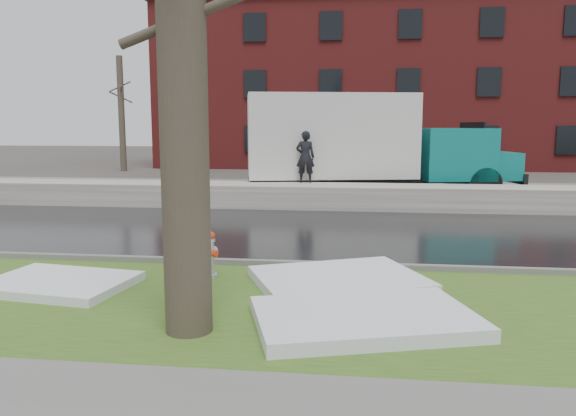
# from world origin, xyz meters

# --- Properties ---
(ground) EXTENTS (120.00, 120.00, 0.00)m
(ground) POSITION_xyz_m (0.00, 0.00, 0.00)
(ground) COLOR #47423D
(ground) RESTS_ON ground
(verge) EXTENTS (60.00, 4.50, 0.04)m
(verge) POSITION_xyz_m (0.00, -1.25, 0.02)
(verge) COLOR #2C4E1A
(verge) RESTS_ON ground
(road) EXTENTS (60.00, 7.00, 0.03)m
(road) POSITION_xyz_m (0.00, 4.50, 0.01)
(road) COLOR black
(road) RESTS_ON ground
(parking_lot) EXTENTS (60.00, 9.00, 0.03)m
(parking_lot) POSITION_xyz_m (0.00, 13.00, 0.01)
(parking_lot) COLOR slate
(parking_lot) RESTS_ON ground
(curb) EXTENTS (60.00, 0.15, 0.14)m
(curb) POSITION_xyz_m (0.00, 1.00, 0.07)
(curb) COLOR slate
(curb) RESTS_ON ground
(snowbank) EXTENTS (60.00, 1.60, 0.75)m
(snowbank) POSITION_xyz_m (0.00, 8.70, 0.38)
(snowbank) COLOR beige
(snowbank) RESTS_ON ground
(brick_building) EXTENTS (26.00, 12.00, 10.00)m
(brick_building) POSITION_xyz_m (2.00, 30.00, 5.00)
(brick_building) COLOR maroon
(brick_building) RESTS_ON ground
(bg_tree_left) EXTENTS (1.40, 1.62, 6.50)m
(bg_tree_left) POSITION_xyz_m (-12.00, 22.00, 3.33)
(bg_tree_left) COLOR brown
(bg_tree_left) RESTS_ON ground
(bg_tree_center) EXTENTS (1.40, 1.62, 6.50)m
(bg_tree_center) POSITION_xyz_m (-6.00, 26.00, 3.33)
(bg_tree_center) COLOR brown
(bg_tree_center) RESTS_ON ground
(fire_hydrant) EXTENTS (0.41, 0.40, 0.84)m
(fire_hydrant) POSITION_xyz_m (-1.08, 0.07, 0.49)
(fire_hydrant) COLOR #B1B2B9
(fire_hydrant) RESTS_ON verge
(tree) EXTENTS (1.53, 1.83, 7.37)m
(tree) POSITION_xyz_m (-0.65, -2.41, 3.75)
(tree) COLOR brown
(tree) RESTS_ON verge
(box_truck) EXTENTS (11.22, 4.41, 3.70)m
(box_truck) POSITION_xyz_m (1.59, 11.28, 1.96)
(box_truck) COLOR black
(box_truck) RESTS_ON ground
(worker) EXTENTS (0.65, 0.46, 1.69)m
(worker) POSITION_xyz_m (-0.28, 9.30, 1.60)
(worker) COLOR black
(worker) RESTS_ON snowbank
(snow_patch_near) EXTENTS (3.18, 2.86, 0.16)m
(snow_patch_near) POSITION_xyz_m (1.15, -0.10, 0.12)
(snow_patch_near) COLOR silver
(snow_patch_near) RESTS_ON verge
(snow_patch_far) EXTENTS (2.40, 1.89, 0.14)m
(snow_patch_far) POSITION_xyz_m (-3.30, -0.81, 0.11)
(snow_patch_far) COLOR silver
(snow_patch_far) RESTS_ON verge
(snow_patch_side) EXTENTS (3.20, 2.52, 0.18)m
(snow_patch_side) POSITION_xyz_m (1.55, -1.94, 0.13)
(snow_patch_side) COLOR silver
(snow_patch_side) RESTS_ON verge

